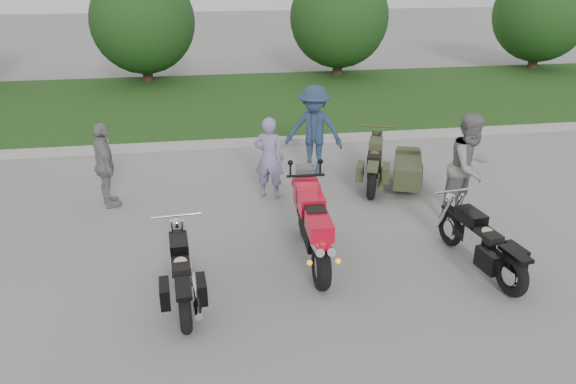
{
  "coord_description": "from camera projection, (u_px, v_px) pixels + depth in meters",
  "views": [
    {
      "loc": [
        -1.2,
        -7.25,
        4.45
      ],
      "look_at": [
        0.14,
        1.11,
        0.8
      ],
      "focal_mm": 35.0,
      "sensor_mm": 36.0,
      "label": 1
    }
  ],
  "objects": [
    {
      "name": "person_grey",
      "position": [
        469.0,
        167.0,
        9.79
      ],
      "size": [
        1.17,
        1.08,
        1.94
      ],
      "primitive_type": "imported",
      "rotation": [
        0.0,
        0.0,
        0.48
      ],
      "color": "gray",
      "rests_on": "ground"
    },
    {
      "name": "cruiser_right",
      "position": [
        483.0,
        246.0,
        8.32
      ],
      "size": [
        0.55,
        2.14,
        0.83
      ],
      "rotation": [
        0.0,
        0.0,
        0.15
      ],
      "color": "black",
      "rests_on": "ground"
    },
    {
      "name": "cruiser_left",
      "position": [
        182.0,
        276.0,
        7.57
      ],
      "size": [
        0.42,
        2.07,
        0.8
      ],
      "rotation": [
        0.0,
        0.0,
        0.07
      ],
      "color": "black",
      "rests_on": "ground"
    },
    {
      "name": "ground",
      "position": [
        291.0,
        270.0,
        8.5
      ],
      "size": [
        80.0,
        80.0,
        0.0
      ],
      "primitive_type": "plane",
      "color": "gray",
      "rests_on": "ground"
    },
    {
      "name": "sportbike_red",
      "position": [
        313.0,
        225.0,
        8.48
      ],
      "size": [
        0.41,
        2.28,
        1.08
      ],
      "rotation": [
        0.0,
        0.0,
        -0.04
      ],
      "color": "black",
      "rests_on": "ground"
    },
    {
      "name": "curb",
      "position": [
        252.0,
        142.0,
        13.92
      ],
      "size": [
        60.0,
        0.3,
        0.15
      ],
      "primitive_type": "cube",
      "color": "#A6A39C",
      "rests_on": "ground"
    },
    {
      "name": "person_back",
      "position": [
        105.0,
        166.0,
        10.33
      ],
      "size": [
        0.69,
        1.02,
        1.61
      ],
      "primitive_type": "imported",
      "rotation": [
        0.0,
        0.0,
        1.91
      ],
      "color": "gray",
      "rests_on": "ground"
    },
    {
      "name": "grass_strip",
      "position": [
        239.0,
        102.0,
        17.68
      ],
      "size": [
        60.0,
        8.0,
        0.14
      ],
      "primitive_type": "cube",
      "color": "#28511B",
      "rests_on": "ground"
    },
    {
      "name": "person_denim",
      "position": [
        314.0,
        130.0,
        11.87
      ],
      "size": [
        1.41,
        1.13,
        1.91
      ],
      "primitive_type": "imported",
      "rotation": [
        0.0,
        0.0,
        -0.4
      ],
      "color": "navy",
      "rests_on": "ground"
    },
    {
      "name": "tree_far_right",
      "position": [
        541.0,
        14.0,
        21.62
      ],
      "size": [
        3.6,
        3.6,
        4.0
      ],
      "color": "#3F2B1C",
      "rests_on": "ground"
    },
    {
      "name": "tree_mid_right",
      "position": [
        339.0,
        18.0,
        20.46
      ],
      "size": [
        3.6,
        3.6,
        4.0
      ],
      "color": "#3F2B1C",
      "rests_on": "ground"
    },
    {
      "name": "cruiser_sidecar",
      "position": [
        394.0,
        169.0,
        11.33
      ],
      "size": [
        1.52,
        2.14,
        0.86
      ],
      "rotation": [
        0.0,
        0.0,
        -0.35
      ],
      "color": "black",
      "rests_on": "ground"
    },
    {
      "name": "tree_mid_left",
      "position": [
        143.0,
        21.0,
        19.45
      ],
      "size": [
        3.6,
        3.6,
        4.0
      ],
      "color": "#3F2B1C",
      "rests_on": "ground"
    },
    {
      "name": "person_stripe",
      "position": [
        269.0,
        158.0,
        10.71
      ],
      "size": [
        0.69,
        0.59,
        1.61
      ],
      "primitive_type": "imported",
      "rotation": [
        0.0,
        0.0,
        2.74
      ],
      "color": "#837FAC",
      "rests_on": "ground"
    }
  ]
}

